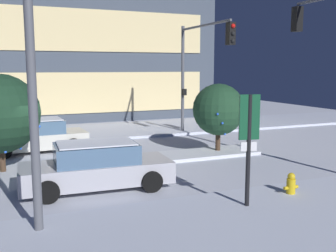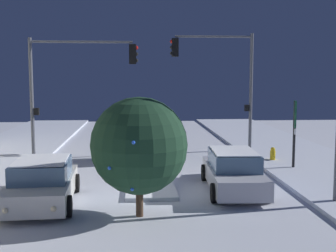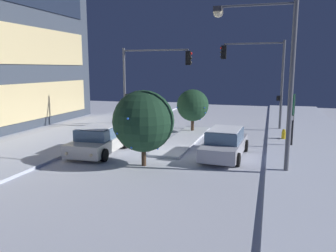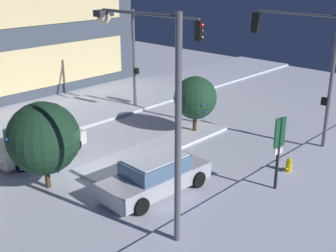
{
  "view_description": "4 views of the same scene",
  "coord_description": "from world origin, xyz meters",
  "px_view_note": "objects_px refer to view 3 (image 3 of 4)",
  "views": [
    {
      "loc": [
        -1.77,
        -15.0,
        3.79
      ],
      "look_at": [
        4.12,
        -0.91,
        1.54
      ],
      "focal_mm": 42.62,
      "sensor_mm": 36.0,
      "label": 1
    },
    {
      "loc": [
        -14.63,
        0.58,
        4.18
      ],
      "look_at": [
        4.35,
        -0.79,
        2.01
      ],
      "focal_mm": 46.76,
      "sensor_mm": 36.0,
      "label": 2
    },
    {
      "loc": [
        -16.24,
        -5.1,
        4.57
      ],
      "look_at": [
        2.64,
        0.7,
        1.15
      ],
      "focal_mm": 35.82,
      "sensor_mm": 36.0,
      "label": 3
    },
    {
      "loc": [
        -10.18,
        -13.99,
        8.45
      ],
      "look_at": [
        4.16,
        -0.5,
        1.3
      ],
      "focal_mm": 47.08,
      "sensor_mm": 36.0,
      "label": 4
    }
  ],
  "objects_px": {
    "car_near": "(225,144)",
    "decorated_tree_left_of_median": "(143,121)",
    "fire_hydrant": "(284,135)",
    "decorated_tree_median": "(193,105)",
    "street_lamp_arched": "(268,62)",
    "traffic_light_corner_far_right": "(150,73)",
    "parking_info_sign": "(293,114)",
    "car_far": "(99,141)",
    "traffic_light_corner_near_right": "(258,69)"
  },
  "relations": [
    {
      "from": "street_lamp_arched",
      "to": "decorated_tree_median",
      "type": "distance_m",
      "value": 10.04
    },
    {
      "from": "car_near",
      "to": "street_lamp_arched",
      "type": "bearing_deg",
      "value": -132.85
    },
    {
      "from": "traffic_light_corner_near_right",
      "to": "fire_hydrant",
      "type": "distance_m",
      "value": 5.85
    },
    {
      "from": "fire_hydrant",
      "to": "traffic_light_corner_far_right",
      "type": "bearing_deg",
      "value": 78.54
    },
    {
      "from": "car_far",
      "to": "decorated_tree_left_of_median",
      "type": "xyz_separation_m",
      "value": [
        -1.45,
        -3.16,
        1.43
      ]
    },
    {
      "from": "fire_hydrant",
      "to": "traffic_light_corner_near_right",
      "type": "bearing_deg",
      "value": 26.83
    },
    {
      "from": "traffic_light_corner_near_right",
      "to": "decorated_tree_median",
      "type": "distance_m",
      "value": 5.64
    },
    {
      "from": "car_near",
      "to": "traffic_light_corner_far_right",
      "type": "relative_size",
      "value": 0.79
    },
    {
      "from": "decorated_tree_median",
      "to": "decorated_tree_left_of_median",
      "type": "relative_size",
      "value": 0.86
    },
    {
      "from": "decorated_tree_median",
      "to": "decorated_tree_left_of_median",
      "type": "xyz_separation_m",
      "value": [
        -8.86,
        0.32,
        0.18
      ]
    },
    {
      "from": "fire_hydrant",
      "to": "decorated_tree_median",
      "type": "height_order",
      "value": "decorated_tree_median"
    },
    {
      "from": "car_far",
      "to": "street_lamp_arched",
      "type": "xyz_separation_m",
      "value": [
        -0.74,
        -8.58,
        4.12
      ]
    },
    {
      "from": "street_lamp_arched",
      "to": "fire_hydrant",
      "type": "distance_m",
      "value": 8.42
    },
    {
      "from": "car_near",
      "to": "fire_hydrant",
      "type": "height_order",
      "value": "car_near"
    },
    {
      "from": "fire_hydrant",
      "to": "decorated_tree_left_of_median",
      "type": "distance_m",
      "value": 10.29
    },
    {
      "from": "traffic_light_corner_near_right",
      "to": "street_lamp_arched",
      "type": "bearing_deg",
      "value": 94.12
    },
    {
      "from": "traffic_light_corner_far_right",
      "to": "car_near",
      "type": "bearing_deg",
      "value": -46.43
    },
    {
      "from": "car_far",
      "to": "decorated_tree_left_of_median",
      "type": "height_order",
      "value": "decorated_tree_left_of_median"
    },
    {
      "from": "decorated_tree_median",
      "to": "car_near",
      "type": "bearing_deg",
      "value": -152.98
    },
    {
      "from": "decorated_tree_left_of_median",
      "to": "traffic_light_corner_far_right",
      "type": "bearing_deg",
      "value": 18.3
    },
    {
      "from": "car_far",
      "to": "traffic_light_corner_far_right",
      "type": "bearing_deg",
      "value": 177.48
    },
    {
      "from": "parking_info_sign",
      "to": "decorated_tree_median",
      "type": "bearing_deg",
      "value": -11.7
    },
    {
      "from": "car_near",
      "to": "decorated_tree_median",
      "type": "height_order",
      "value": "decorated_tree_median"
    },
    {
      "from": "traffic_light_corner_far_right",
      "to": "parking_info_sign",
      "type": "xyz_separation_m",
      "value": [
        -3.75,
        -10.12,
        -2.25
      ]
    },
    {
      "from": "car_near",
      "to": "decorated_tree_left_of_median",
      "type": "xyz_separation_m",
      "value": [
        -2.72,
        3.45,
        1.43
      ]
    },
    {
      "from": "car_near",
      "to": "decorated_tree_left_of_median",
      "type": "relative_size",
      "value": 1.34
    },
    {
      "from": "traffic_light_corner_near_right",
      "to": "car_near",
      "type": "bearing_deg",
      "value": 82.2
    },
    {
      "from": "traffic_light_corner_far_right",
      "to": "decorated_tree_left_of_median",
      "type": "bearing_deg",
      "value": -71.7
    },
    {
      "from": "fire_hydrant",
      "to": "parking_info_sign",
      "type": "relative_size",
      "value": 0.24
    },
    {
      "from": "traffic_light_corner_near_right",
      "to": "decorated_tree_left_of_median",
      "type": "height_order",
      "value": "traffic_light_corner_near_right"
    },
    {
      "from": "car_far",
      "to": "street_lamp_arched",
      "type": "bearing_deg",
      "value": 82.11
    },
    {
      "from": "street_lamp_arched",
      "to": "parking_info_sign",
      "type": "height_order",
      "value": "street_lamp_arched"
    },
    {
      "from": "fire_hydrant",
      "to": "decorated_tree_median",
      "type": "distance_m",
      "value": 6.49
    },
    {
      "from": "street_lamp_arched",
      "to": "fire_hydrant",
      "type": "relative_size",
      "value": 9.65
    },
    {
      "from": "decorated_tree_left_of_median",
      "to": "decorated_tree_median",
      "type": "bearing_deg",
      "value": -2.09
    },
    {
      "from": "traffic_light_corner_far_right",
      "to": "decorated_tree_median",
      "type": "xyz_separation_m",
      "value": [
        -0.88,
        -3.54,
        -2.28
      ]
    },
    {
      "from": "traffic_light_corner_near_right",
      "to": "fire_hydrant",
      "type": "bearing_deg",
      "value": 116.83
    },
    {
      "from": "street_lamp_arched",
      "to": "traffic_light_corner_near_right",
      "type": "bearing_deg",
      "value": -86.76
    },
    {
      "from": "street_lamp_arched",
      "to": "decorated_tree_left_of_median",
      "type": "relative_size",
      "value": 2.04
    },
    {
      "from": "car_far",
      "to": "fire_hydrant",
      "type": "height_order",
      "value": "car_far"
    },
    {
      "from": "car_near",
      "to": "traffic_light_corner_near_right",
      "type": "bearing_deg",
      "value": -5.02
    },
    {
      "from": "traffic_light_corner_near_right",
      "to": "street_lamp_arched",
      "type": "xyz_separation_m",
      "value": [
        -10.76,
        -0.78,
        0.35
      ]
    },
    {
      "from": "parking_info_sign",
      "to": "decorated_tree_median",
      "type": "relative_size",
      "value": 1.0
    },
    {
      "from": "parking_info_sign",
      "to": "decorated_tree_left_of_median",
      "type": "height_order",
      "value": "decorated_tree_left_of_median"
    },
    {
      "from": "parking_info_sign",
      "to": "decorated_tree_left_of_median",
      "type": "distance_m",
      "value": 9.14
    },
    {
      "from": "car_near",
      "to": "decorated_tree_left_of_median",
      "type": "distance_m",
      "value": 4.62
    },
    {
      "from": "street_lamp_arched",
      "to": "car_near",
      "type": "bearing_deg",
      "value": -46.52
    },
    {
      "from": "traffic_light_corner_far_right",
      "to": "decorated_tree_median",
      "type": "bearing_deg",
      "value": -13.9
    },
    {
      "from": "car_near",
      "to": "street_lamp_arched",
      "type": "relative_size",
      "value": 0.66
    },
    {
      "from": "traffic_light_corner_near_right",
      "to": "decorated_tree_left_of_median",
      "type": "distance_m",
      "value": 12.59
    }
  ]
}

